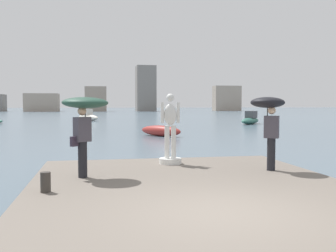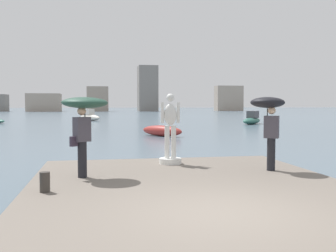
% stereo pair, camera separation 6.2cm
% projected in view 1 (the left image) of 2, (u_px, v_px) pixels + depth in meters
% --- Properties ---
extents(ground_plane, '(400.00, 400.00, 0.00)m').
position_uv_depth(ground_plane, '(114.00, 123.00, 45.86)').
color(ground_plane, slate).
extents(pier, '(7.22, 9.61, 0.40)m').
position_uv_depth(pier, '(197.00, 198.00, 8.35)').
color(pier, '#70665B').
rests_on(pier, ground).
extents(statue_white_figure, '(0.67, 0.67, 2.11)m').
position_uv_depth(statue_white_figure, '(170.00, 136.00, 11.81)').
color(statue_white_figure, white).
rests_on(statue_white_figure, pier).
extents(onlooker_left, '(1.58, 1.58, 1.98)m').
position_uv_depth(onlooker_left, '(84.00, 112.00, 9.63)').
color(onlooker_left, black).
rests_on(onlooker_left, pier).
extents(onlooker_right, '(1.27, 1.27, 2.00)m').
position_uv_depth(onlooker_right, '(269.00, 113.00, 10.63)').
color(onlooker_right, black).
rests_on(onlooker_right, pier).
extents(mooring_bollard, '(0.21, 0.21, 0.41)m').
position_uv_depth(mooring_bollard, '(46.00, 182.00, 8.01)').
color(mooring_bollard, '#38332D').
rests_on(mooring_bollard, pier).
extents(boat_near, '(2.88, 3.43, 0.73)m').
position_uv_depth(boat_near, '(161.00, 131.00, 26.97)').
color(boat_near, '#9E2D28').
rests_on(boat_near, ground).
extents(boat_mid, '(3.37, 5.15, 1.54)m').
position_uv_depth(boat_mid, '(88.00, 116.00, 52.02)').
color(boat_mid, silver).
rests_on(boat_mid, ground).
extents(boat_leftward, '(3.91, 4.36, 1.44)m').
position_uv_depth(boat_leftward, '(250.00, 119.00, 43.34)').
color(boat_leftward, '#336B5B').
rests_on(boat_leftward, ground).
extents(distant_skyline, '(79.46, 11.41, 13.86)m').
position_uv_depth(distant_skyline, '(112.00, 97.00, 120.60)').
color(distant_skyline, gray).
rests_on(distant_skyline, ground).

